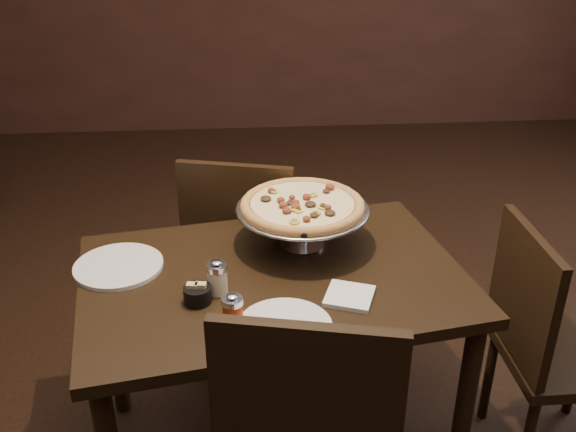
{
  "coord_description": "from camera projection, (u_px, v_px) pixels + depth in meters",
  "views": [
    {
      "loc": [
        -0.16,
        -1.64,
        1.77
      ],
      "look_at": [
        -0.02,
        0.08,
        0.89
      ],
      "focal_mm": 40.0,
      "sensor_mm": 36.0,
      "label": 1
    }
  ],
  "objects": [
    {
      "name": "room",
      "position": [
        323.0,
        49.0,
        1.66
      ],
      "size": [
        6.04,
        7.04,
        2.84
      ],
      "color": "black",
      "rests_on": "ground"
    },
    {
      "name": "dining_table",
      "position": [
        273.0,
        299.0,
        2.01
      ],
      "size": [
        1.27,
        0.95,
        0.72
      ],
      "rotation": [
        0.0,
        0.0,
        0.17
      ],
      "color": "black",
      "rests_on": "ground"
    },
    {
      "name": "pizza_stand",
      "position": [
        302.0,
        206.0,
        2.05
      ],
      "size": [
        0.43,
        0.43,
        0.18
      ],
      "color": "silver",
      "rests_on": "dining_table"
    },
    {
      "name": "parmesan_shaker",
      "position": [
        217.0,
        277.0,
        1.85
      ],
      "size": [
        0.06,
        0.06,
        0.11
      ],
      "color": "beige",
      "rests_on": "dining_table"
    },
    {
      "name": "pepper_flake_shaker",
      "position": [
        233.0,
        311.0,
        1.7
      ],
      "size": [
        0.06,
        0.06,
        0.1
      ],
      "color": "maroon",
      "rests_on": "dining_table"
    },
    {
      "name": "packet_caddy",
      "position": [
        197.0,
        294.0,
        1.82
      ],
      "size": [
        0.08,
        0.08,
        0.06
      ],
      "rotation": [
        0.0,
        0.0,
        -0.15
      ],
      "color": "black",
      "rests_on": "dining_table"
    },
    {
      "name": "napkin_stack",
      "position": [
        349.0,
        296.0,
        1.84
      ],
      "size": [
        0.17,
        0.17,
        0.01
      ],
      "primitive_type": "cube",
      "rotation": [
        0.0,
        0.0,
        -0.36
      ],
      "color": "silver",
      "rests_on": "dining_table"
    },
    {
      "name": "plate_left",
      "position": [
        119.0,
        266.0,
        1.99
      ],
      "size": [
        0.27,
        0.27,
        0.01
      ],
      "primitive_type": "cylinder",
      "color": "silver",
      "rests_on": "dining_table"
    },
    {
      "name": "plate_near",
      "position": [
        285.0,
        327.0,
        1.71
      ],
      "size": [
        0.26,
        0.26,
        0.01
      ],
      "primitive_type": "cylinder",
      "color": "silver",
      "rests_on": "dining_table"
    },
    {
      "name": "serving_spatula",
      "position": [
        310.0,
        230.0,
        1.92
      ],
      "size": [
        0.14,
        0.14,
        0.02
      ],
      "rotation": [
        0.0,
        0.0,
        -0.45
      ],
      "color": "silver",
      "rests_on": "pizza_stand"
    },
    {
      "name": "chair_far",
      "position": [
        245.0,
        250.0,
        2.54
      ],
      "size": [
        0.52,
        0.52,
        0.91
      ],
      "rotation": [
        0.0,
        0.0,
        2.89
      ],
      "color": "black",
      "rests_on": "ground"
    },
    {
      "name": "chair_side",
      "position": [
        549.0,
        340.0,
        2.07
      ],
      "size": [
        0.41,
        0.41,
        0.87
      ],
      "rotation": [
        0.0,
        0.0,
        1.57
      ],
      "color": "black",
      "rests_on": "ground"
    }
  ]
}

